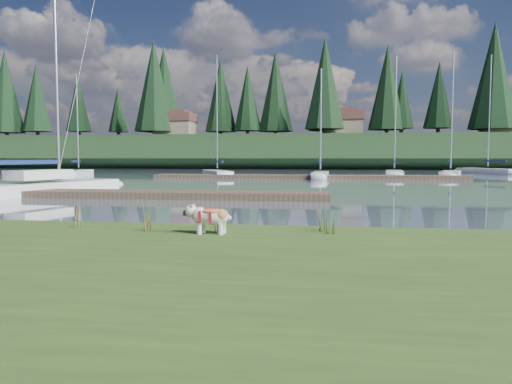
# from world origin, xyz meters

# --- Properties ---
(ground) EXTENTS (200.00, 200.00, 0.00)m
(ground) POSITION_xyz_m (0.00, 30.00, 0.00)
(ground) COLOR slate
(ground) RESTS_ON ground
(bank) EXTENTS (60.00, 9.00, 0.35)m
(bank) POSITION_xyz_m (0.00, -6.00, 0.17)
(bank) COLOR #36531E
(bank) RESTS_ON ground
(ridge) EXTENTS (200.00, 20.00, 5.00)m
(ridge) POSITION_xyz_m (0.00, 73.00, 2.50)
(ridge) COLOR #1A3118
(ridge) RESTS_ON ground
(bulldog) EXTENTS (0.90, 0.41, 0.54)m
(bulldog) POSITION_xyz_m (1.77, -2.84, 0.69)
(bulldog) COLOR silver
(bulldog) RESTS_ON bank
(sailboat_main) EXTENTS (4.17, 9.75, 13.71)m
(sailboat_main) POSITION_xyz_m (-9.47, 11.29, 0.42)
(sailboat_main) COLOR silver
(sailboat_main) RESTS_ON ground
(dock_near) EXTENTS (16.00, 2.00, 0.30)m
(dock_near) POSITION_xyz_m (-4.00, 9.00, 0.15)
(dock_near) COLOR #4C3D2C
(dock_near) RESTS_ON ground
(dock_far) EXTENTS (26.00, 2.20, 0.30)m
(dock_far) POSITION_xyz_m (2.00, 30.00, 0.15)
(dock_far) COLOR #4C3D2C
(dock_far) RESTS_ON ground
(sailboat_bg_0) EXTENTS (2.63, 6.64, 9.62)m
(sailboat_bg_0) POSITION_xyz_m (-19.57, 32.59, 0.33)
(sailboat_bg_0) COLOR silver
(sailboat_bg_0) RESTS_ON ground
(sailboat_bg_1) EXTENTS (4.49, 7.31, 11.11)m
(sailboat_bg_1) POSITION_xyz_m (-6.54, 33.33, 0.33)
(sailboat_bg_1) COLOR silver
(sailboat_bg_1) RESTS_ON ground
(sailboat_bg_2) EXTENTS (1.37, 5.94, 9.10)m
(sailboat_bg_2) POSITION_xyz_m (3.18, 30.10, 0.34)
(sailboat_bg_2) COLOR silver
(sailboat_bg_2) RESTS_ON ground
(sailboat_bg_3) EXTENTS (2.17, 7.44, 10.85)m
(sailboat_bg_3) POSITION_xyz_m (9.72, 34.83, 0.33)
(sailboat_bg_3) COLOR silver
(sailboat_bg_3) RESTS_ON ground
(sailboat_bg_4) EXTENTS (3.43, 7.49, 10.94)m
(sailboat_bg_4) POSITION_xyz_m (14.60, 34.54, 0.33)
(sailboat_bg_4) COLOR silver
(sailboat_bg_4) RESTS_ON ground
(sailboat_bg_5) EXTENTS (5.32, 9.03, 12.86)m
(sailboat_bg_5) POSITION_xyz_m (20.57, 46.17, 0.32)
(sailboat_bg_5) COLOR silver
(sailboat_bg_5) RESTS_ON ground
(weed_0) EXTENTS (0.17, 0.14, 0.72)m
(weed_0) POSITION_xyz_m (0.41, -2.65, 0.65)
(weed_0) COLOR #475B23
(weed_0) RESTS_ON bank
(weed_1) EXTENTS (0.17, 0.14, 0.57)m
(weed_1) POSITION_xyz_m (1.52, -2.33, 0.59)
(weed_1) COLOR #475B23
(weed_1) RESTS_ON bank
(weed_2) EXTENTS (0.17, 0.14, 0.63)m
(weed_2) POSITION_xyz_m (3.84, -2.25, 0.62)
(weed_2) COLOR #475B23
(weed_2) RESTS_ON bank
(weed_3) EXTENTS (0.17, 0.14, 0.62)m
(weed_3) POSITION_xyz_m (-1.08, -2.43, 0.61)
(weed_3) COLOR #475B23
(weed_3) RESTS_ON bank
(weed_4) EXTENTS (0.17, 0.14, 0.51)m
(weed_4) POSITION_xyz_m (1.90, -2.61, 0.56)
(weed_4) COLOR #475B23
(weed_4) RESTS_ON bank
(weed_5) EXTENTS (0.17, 0.14, 0.49)m
(weed_5) POSITION_xyz_m (4.01, -2.52, 0.56)
(weed_5) COLOR #475B23
(weed_5) RESTS_ON bank
(mud_lip) EXTENTS (60.00, 0.50, 0.14)m
(mud_lip) POSITION_xyz_m (0.00, -1.60, 0.07)
(mud_lip) COLOR #33281C
(mud_lip) RESTS_ON ground
(conifer_1) EXTENTS (4.40, 4.40, 11.30)m
(conifer_1) POSITION_xyz_m (-40.00, 71.00, 11.28)
(conifer_1) COLOR #382619
(conifer_1) RESTS_ON ridge
(conifer_2) EXTENTS (6.60, 6.60, 16.05)m
(conifer_2) POSITION_xyz_m (-25.00, 68.00, 13.54)
(conifer_2) COLOR #382619
(conifer_2) RESTS_ON ridge
(conifer_3) EXTENTS (4.84, 4.84, 12.25)m
(conifer_3) POSITION_xyz_m (-10.00, 72.00, 11.74)
(conifer_3) COLOR #382619
(conifer_3) RESTS_ON ridge
(conifer_4) EXTENTS (6.16, 6.16, 15.10)m
(conifer_4) POSITION_xyz_m (3.00, 66.00, 13.09)
(conifer_4) COLOR #382619
(conifer_4) RESTS_ON ridge
(conifer_5) EXTENTS (3.96, 3.96, 10.35)m
(conifer_5) POSITION_xyz_m (15.00, 70.00, 10.83)
(conifer_5) COLOR #382619
(conifer_5) RESTS_ON ridge
(conifer_6) EXTENTS (7.04, 7.04, 17.00)m
(conifer_6) POSITION_xyz_m (28.00, 68.00, 13.99)
(conifer_6) COLOR #382619
(conifer_6) RESTS_ON ridge
(house_0) EXTENTS (6.30, 5.30, 4.65)m
(house_0) POSITION_xyz_m (-22.00, 70.00, 7.31)
(house_0) COLOR gray
(house_0) RESTS_ON ridge
(house_1) EXTENTS (6.30, 5.30, 4.65)m
(house_1) POSITION_xyz_m (6.00, 71.00, 7.31)
(house_1) COLOR gray
(house_1) RESTS_ON ridge
(house_2) EXTENTS (6.30, 5.30, 4.65)m
(house_2) POSITION_xyz_m (30.00, 69.00, 7.31)
(house_2) COLOR gray
(house_2) RESTS_ON ridge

